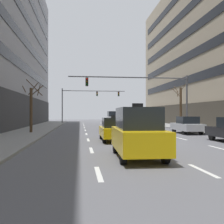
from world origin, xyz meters
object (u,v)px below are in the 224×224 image
at_px(car_parked_2, 187,125).
at_px(traffic_signal_1, 85,97).
at_px(car_driving_1, 113,117).
at_px(street_tree_2, 181,106).
at_px(taxi_driving_2, 114,129).
at_px(traffic_signal_0, 147,89).
at_px(street_tree_1, 31,107).
at_px(taxi_driving_0, 138,133).

relative_size(car_parked_2, traffic_signal_1, 0.36).
height_order(car_driving_1, street_tree_2, street_tree_2).
bearing_deg(car_driving_1, traffic_signal_1, 152.00).
distance_m(taxi_driving_2, traffic_signal_1, 30.89).
height_order(traffic_signal_0, traffic_signal_1, traffic_signal_1).
relative_size(traffic_signal_0, traffic_signal_1, 1.06).
bearing_deg(street_tree_1, traffic_signal_1, 77.30).
bearing_deg(car_driving_1, car_parked_2, -80.32).
relative_size(car_parked_2, street_tree_2, 0.76).
relative_size(taxi_driving_0, street_tree_2, 0.80).
relative_size(car_driving_1, street_tree_2, 0.82).
relative_size(car_parked_2, traffic_signal_0, 0.34).
bearing_deg(taxi_driving_2, taxi_driving_0, -88.86).
relative_size(taxi_driving_2, traffic_signal_0, 0.34).
xyz_separation_m(street_tree_1, street_tree_2, (16.54, 6.28, 0.31)).
bearing_deg(street_tree_2, car_driving_1, 113.49).
bearing_deg(car_parked_2, street_tree_2, 71.81).
bearing_deg(traffic_signal_1, car_parked_2, -71.25).
height_order(car_parked_2, traffic_signal_0, traffic_signal_0).
bearing_deg(street_tree_2, traffic_signal_0, -139.84).
distance_m(taxi_driving_2, car_parked_2, 9.06).
xyz_separation_m(traffic_signal_0, traffic_signal_1, (-5.83, 21.96, 0.42)).
xyz_separation_m(traffic_signal_1, street_tree_1, (-5.35, -23.72, -2.35)).
height_order(taxi_driving_0, street_tree_2, street_tree_2).
height_order(taxi_driving_0, taxi_driving_2, taxi_driving_0).
relative_size(car_parked_2, street_tree_1, 0.90).
bearing_deg(traffic_signal_0, car_driving_1, 93.32).
xyz_separation_m(taxi_driving_2, car_parked_2, (7.36, 5.28, -0.00)).
height_order(taxi_driving_0, street_tree_1, street_tree_1).
xyz_separation_m(taxi_driving_0, traffic_signal_0, (4.47, 15.12, 3.28)).
relative_size(taxi_driving_2, car_parked_2, 1.00).
bearing_deg(taxi_driving_2, car_driving_1, 82.96).
distance_m(taxi_driving_0, traffic_signal_0, 16.10).
bearing_deg(car_parked_2, taxi_driving_2, -144.38).
distance_m(car_parked_2, traffic_signal_1, 27.05).
bearing_deg(car_driving_1, traffic_signal_0, -86.68).
bearing_deg(car_parked_2, traffic_signal_1, 108.75).
bearing_deg(taxi_driving_0, street_tree_1, 116.68).
xyz_separation_m(car_driving_1, car_parked_2, (3.89, -22.83, -0.32)).
bearing_deg(traffic_signal_1, taxi_driving_0, -87.89).
xyz_separation_m(taxi_driving_2, street_tree_2, (9.96, 13.18, 1.93)).
height_order(car_driving_1, car_parked_2, car_driving_1).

